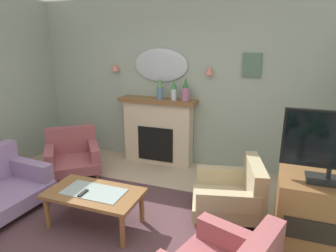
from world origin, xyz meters
TOP-DOWN VIEW (x-y plane):
  - floor at (0.00, 0.00)m, footprint 6.22×5.95m
  - wall_back at (0.00, 2.53)m, footprint 6.22×0.10m
  - patterned_rug at (0.00, 0.20)m, footprint 3.20×2.40m
  - fireplace at (-0.32, 2.30)m, footprint 1.36×0.36m
  - mantel_vase_left at (-0.27, 2.28)m, footprint 0.10×0.10m
  - mantel_vase_centre at (-0.02, 2.28)m, footprint 0.10×0.10m
  - mantel_vase_right at (0.18, 2.28)m, footprint 0.13×0.13m
  - wall_mirror at (-0.32, 2.45)m, footprint 0.96×0.06m
  - wall_sconce_left at (-1.17, 2.40)m, footprint 0.14×0.14m
  - wall_sconce_right at (0.53, 2.40)m, footprint 0.14×0.14m
  - framed_picture at (1.18, 2.46)m, footprint 0.28×0.03m
  - coffee_table at (-0.31, 0.28)m, footprint 1.10×0.60m
  - tv_remote at (-0.39, 0.19)m, footprint 0.04×0.16m
  - armchair_beside_couch at (1.18, 1.06)m, footprint 0.99×0.97m
  - armchair_by_coffee_table at (-1.50, 1.43)m, footprint 1.14×1.14m
  - tv_cabinet at (2.06, 0.47)m, footprint 0.80×0.57m
  - tv_flatscreen at (2.06, 0.45)m, footprint 0.84×0.24m

SIDE VIEW (x-z plane):
  - floor at x=0.00m, z-range -0.10..0.00m
  - patterned_rug at x=0.00m, z-range 0.00..0.01m
  - armchair_beside_couch at x=1.18m, z-range -0.05..0.66m
  - armchair_by_coffee_table at x=-1.50m, z-range -0.05..0.66m
  - coffee_table at x=-0.31m, z-range 0.16..0.61m
  - tv_cabinet at x=2.06m, z-range 0.00..0.90m
  - tv_remote at x=-0.39m, z-range 0.44..0.46m
  - fireplace at x=-0.32m, z-range -0.01..1.15m
  - tv_flatscreen at x=2.06m, z-range 0.92..1.57m
  - mantel_vase_right at x=0.18m, z-range 1.14..1.51m
  - mantel_vase_left at x=-0.27m, z-range 1.16..1.52m
  - mantel_vase_centre at x=-0.02m, z-range 1.17..1.52m
  - wall_back at x=0.00m, z-range 0.00..2.81m
  - wall_sconce_left at x=-1.17m, z-range 1.59..1.73m
  - wall_sconce_right at x=0.53m, z-range 1.59..1.73m
  - wall_mirror at x=-0.32m, z-range 1.43..1.99m
  - framed_picture at x=1.18m, z-range 1.57..1.93m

